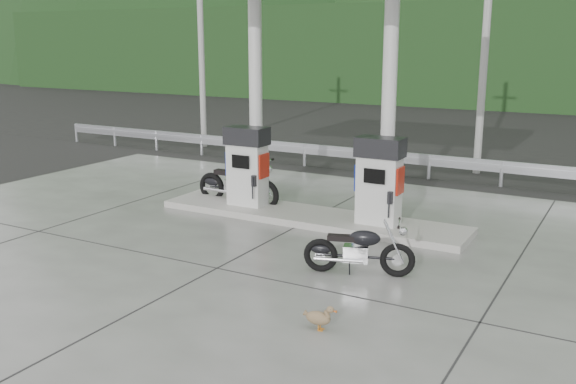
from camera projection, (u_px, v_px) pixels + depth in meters
The scene contains 15 objects.
ground at pixel (248, 253), 11.98m from camera, with size 160.00×160.00×0.00m, color black.
forecourt_apron at pixel (248, 252), 11.98m from camera, with size 18.00×14.00×0.02m, color #62625D.
pump_island at pixel (309, 217), 14.08m from camera, with size 7.00×1.40×0.15m, color #9F9D94.
gas_pump_left at pixel (247, 166), 14.61m from camera, with size 0.95×0.55×1.80m, color silver, non-canonical shape.
gas_pump_right at pixel (379, 181), 13.10m from camera, with size 0.95×0.55×1.80m, color silver, non-canonical shape.
canopy_column_left at pixel (256, 94), 14.58m from camera, with size 0.30×0.30×5.00m, color silver.
canopy_column_right at pixel (389, 101), 13.07m from camera, with size 0.30×0.30×5.00m, color silver.
guardrail at pixel (396, 152), 18.61m from camera, with size 26.00×0.16×1.42m, color #AEAFB6, non-canonical shape.
road at pixel (431, 157), 21.75m from camera, with size 60.00×7.00×0.01m, color black.
utility_pole_a at pixel (201, 36), 22.91m from camera, with size 0.22×0.22×8.00m, color gray.
utility_pole_b at pixel (486, 35), 18.18m from camera, with size 0.22×0.22×8.00m, color gray.
tree_band at pixel (529, 55), 36.78m from camera, with size 80.00×6.00×6.00m, color black.
motorcycle_left at pixel (238, 184), 15.27m from camera, with size 2.13×0.67×1.01m, color black, non-canonical shape.
motorcycle_right at pixel (359, 250), 10.78m from camera, with size 1.76×0.55×0.83m, color black, non-canonical shape.
duck at pixel (318, 318), 8.76m from camera, with size 0.44×0.12×0.32m, color brown, non-canonical shape.
Camera 1 is at (6.19, -9.59, 3.90)m, focal length 40.00 mm.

